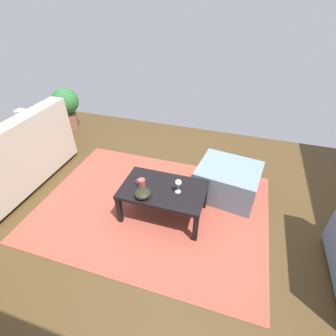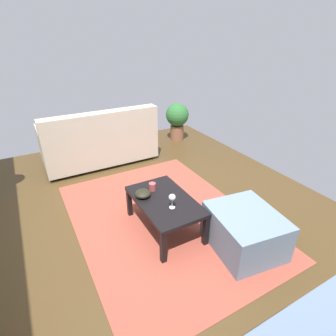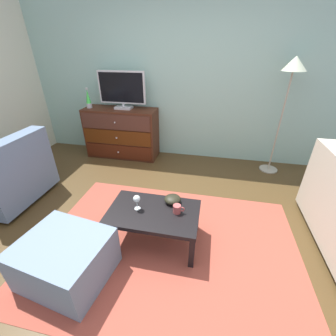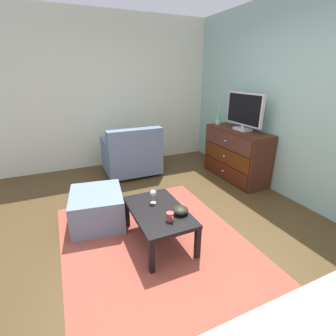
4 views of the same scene
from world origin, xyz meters
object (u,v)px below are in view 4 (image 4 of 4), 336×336
object	(u,v)px
wine_glass	(153,194)
lava_lamp	(218,116)
ottoman	(97,208)
dresser	(236,154)
tv	(244,111)
bowl_decorative	(180,210)
coffee_table	(159,214)
armchair	(132,155)
mug	(170,217)

from	to	relation	value
wine_glass	lava_lamp	bearing A→B (deg)	128.31
wine_glass	ottoman	world-z (taller)	wine_glass
dresser	tv	size ratio (longest dim) A/B	1.59
ottoman	lava_lamp	bearing A→B (deg)	112.30
lava_lamp	bowl_decorative	xyz separation A→B (m)	(1.77, -1.66, -0.59)
dresser	ottoman	bearing A→B (deg)	-79.42
dresser	wine_glass	bearing A→B (deg)	-63.81
lava_lamp	ottoman	distance (m)	2.70
wine_glass	coffee_table	bearing A→B (deg)	-1.47
tv	ottoman	xyz separation A→B (m)	(0.38, -2.45, -0.97)
lava_lamp	armchair	size ratio (longest dim) A/B	0.35
coffee_table	ottoman	distance (m)	0.85
mug	ottoman	size ratio (longest dim) A/B	0.16
armchair	bowl_decorative	bearing A→B (deg)	-3.15
tv	armchair	xyz separation A→B (m)	(-0.98, -1.60, -0.82)
tv	lava_lamp	xyz separation A→B (m)	(-0.59, -0.07, -0.17)
wine_glass	bowl_decorative	bearing A→B (deg)	28.20
tv	mug	size ratio (longest dim) A/B	6.88
lava_lamp	mug	world-z (taller)	lava_lamp
armchair	wine_glass	bearing A→B (deg)	-9.02
coffee_table	armchair	size ratio (longest dim) A/B	0.95
ottoman	bowl_decorative	bearing A→B (deg)	42.72
mug	bowl_decorative	xyz separation A→B (m)	(-0.07, 0.15, -0.00)
lava_lamp	coffee_table	world-z (taller)	lava_lamp
tv	bowl_decorative	bearing A→B (deg)	-55.76
lava_lamp	armchair	distance (m)	1.71
tv	armchair	size ratio (longest dim) A/B	0.84
mug	armchair	bearing A→B (deg)	173.18
coffee_table	armchair	distance (m)	2.02
lava_lamp	bowl_decorative	distance (m)	2.49
lava_lamp	ottoman	xyz separation A→B (m)	(0.98, -2.38, -0.80)
wine_glass	mug	world-z (taller)	wine_glass
coffee_table	armchair	bearing A→B (deg)	171.59
dresser	tv	distance (m)	0.75
mug	tv	bearing A→B (deg)	123.67
tv	lava_lamp	world-z (taller)	tv
coffee_table	armchair	xyz separation A→B (m)	(-2.00, 0.30, 0.03)
mug	bowl_decorative	distance (m)	0.17
coffee_table	ottoman	world-z (taller)	ottoman
dresser	ottoman	xyz separation A→B (m)	(0.45, -2.43, -0.23)
lava_lamp	dresser	bearing A→B (deg)	4.73
bowl_decorative	armchair	distance (m)	2.16
lava_lamp	armchair	bearing A→B (deg)	-104.18
tv	mug	xyz separation A→B (m)	(1.25, -1.87, -0.75)
tv	lava_lamp	bearing A→B (deg)	-173.54
dresser	ottoman	size ratio (longest dim) A/B	1.78
armchair	tv	bearing A→B (deg)	58.55
coffee_table	wine_glass	world-z (taller)	wine_glass
tv	mug	world-z (taller)	tv
tv	bowl_decorative	world-z (taller)	tv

